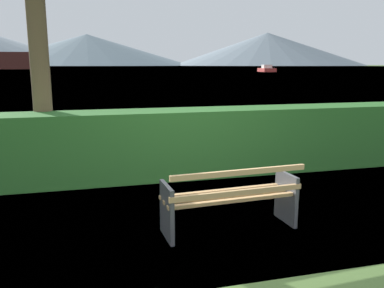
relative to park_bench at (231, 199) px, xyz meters
name	(u,v)px	position (x,y,z in m)	size (l,w,h in m)	color
ground_plane	(228,229)	(0.00, 0.06, -0.43)	(1400.00, 1400.00, 0.00)	#4C6B33
water_surface	(89,67)	(0.00, 308.77, -0.43)	(620.00, 620.00, 0.00)	#7A99A8
park_bench	(231,199)	(0.00, 0.00, 0.00)	(1.76, 0.68, 0.87)	tan
hedge_row	(182,143)	(0.00, 2.69, 0.20)	(13.56, 0.89, 1.25)	#2D6B28
sailboat_mid	(267,69)	(46.02, 97.51, 0.26)	(4.92, 9.24, 1.93)	#B2332D
distant_hills	(51,46)	(-47.76, 587.40, 26.55)	(755.71, 393.58, 61.37)	gray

